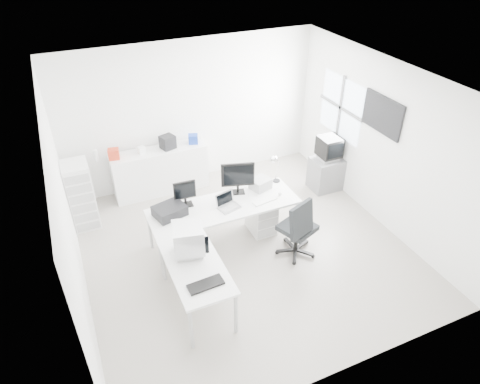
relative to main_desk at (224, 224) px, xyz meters
name	(u,v)px	position (x,y,z in m)	size (l,w,h in m)	color
floor	(245,248)	(0.24, -0.29, -0.38)	(5.00, 5.00, 0.01)	beige
ceiling	(246,84)	(0.24, -0.29, 2.42)	(5.00, 5.00, 0.01)	white
back_wall	(192,113)	(0.24, 2.21, 1.02)	(5.00, 0.02, 2.80)	white
left_wall	(67,218)	(-2.26, -0.29, 1.02)	(0.02, 5.00, 2.80)	white
right_wall	(382,144)	(2.74, -0.29, 1.02)	(0.02, 5.00, 2.80)	white
window	(341,107)	(2.72, 0.91, 1.23)	(0.02, 1.20, 1.10)	white
wall_picture	(382,115)	(2.71, -0.19, 1.52)	(0.04, 0.90, 0.60)	black
main_desk	(224,224)	(0.00, 0.00, 0.00)	(2.40, 0.80, 0.75)	white
side_desk	(197,285)	(-0.85, -1.10, 0.00)	(0.70, 1.40, 0.75)	white
drawer_pedestal	(261,216)	(0.70, 0.05, -0.08)	(0.40, 0.50, 0.60)	white
inkjet_printer	(170,211)	(-0.85, 0.10, 0.46)	(0.46, 0.36, 0.16)	black
lcd_monitor_small	(185,194)	(-0.55, 0.25, 0.59)	(0.35, 0.20, 0.44)	black
lcd_monitor_large	(238,178)	(0.35, 0.25, 0.66)	(0.54, 0.22, 0.56)	black
laptop	(229,202)	(0.05, -0.10, 0.49)	(0.36, 0.37, 0.24)	#B7B7BA
white_keyboard	(265,200)	(0.65, -0.15, 0.38)	(0.42, 0.13, 0.02)	white
white_mouse	(280,194)	(0.95, -0.10, 0.40)	(0.06, 0.06, 0.06)	white
laser_printer	(260,184)	(0.75, 0.22, 0.46)	(0.31, 0.27, 0.18)	#A4A4A4
desk_lamp	(277,170)	(1.10, 0.30, 0.60)	(0.15, 0.15, 0.46)	silver
crt_monitor	(188,240)	(-0.85, -0.85, 0.61)	(0.41, 0.41, 0.48)	#B7B7BA
black_keyboard	(206,284)	(-0.85, -1.50, 0.39)	(0.46, 0.18, 0.03)	black
office_chair	(298,225)	(0.95, -0.70, 0.19)	(0.65, 0.65, 1.12)	#222426
tv_cabinet	(326,173)	(2.46, 0.75, -0.05)	(0.59, 0.49, 0.65)	slate
crt_tv	(329,149)	(2.46, 0.75, 0.50)	(0.50, 0.48, 0.45)	black
sideboard	(160,171)	(-0.54, 1.95, 0.08)	(1.80, 0.45, 0.90)	white
clutter_box_a	(114,154)	(-1.34, 1.95, 0.62)	(0.19, 0.17, 0.19)	red
clutter_box_b	(142,150)	(-0.84, 1.95, 0.59)	(0.13, 0.11, 0.13)	white
clutter_box_c	(168,142)	(-0.34, 1.95, 0.65)	(0.25, 0.23, 0.25)	black
clutter_box_d	(193,139)	(0.16, 1.95, 0.62)	(0.18, 0.16, 0.18)	#1839A8
clutter_bottle	(96,156)	(-1.64, 1.99, 0.64)	(0.07, 0.07, 0.22)	white
filing_cabinet	(81,195)	(-2.04, 1.44, 0.23)	(0.43, 0.51, 1.22)	white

